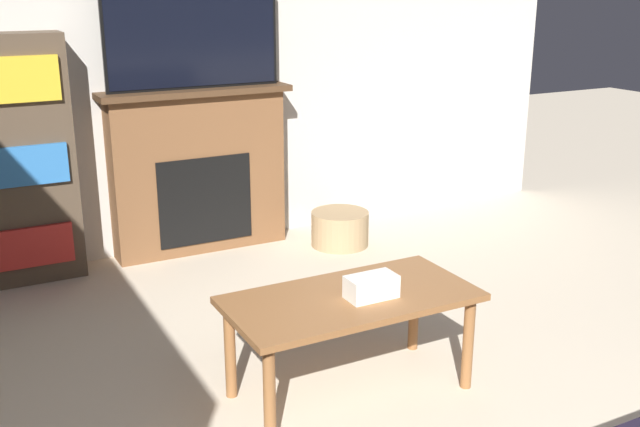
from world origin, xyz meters
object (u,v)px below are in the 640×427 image
Objects in this scene: tv at (193,37)px; bookshelf at (16,162)px; coffee_table at (351,308)px; storage_basket at (340,228)px; fireplace at (199,170)px.

bookshelf is at bearing -179.81° from tv.
storage_basket is at bearing 62.14° from coffee_table.
tv is 0.77× the size of bookshelf.
bookshelf is 3.73× the size of storage_basket.
tv reaches higher than coffee_table.
bookshelf is at bearing 169.97° from storage_basket.
storage_basket is (0.92, 1.74, -0.29)m from coffee_table.
bookshelf is at bearing -178.81° from fireplace.
coffee_table is 1.99m from storage_basket.
fireplace is 3.17× the size of storage_basket.
tv is 2.86× the size of storage_basket.
tv is at bearing 157.75° from storage_basket.
coffee_table is at bearing -62.34° from bookshelf.
bookshelf is at bearing 117.66° from coffee_table.
fireplace is at bearing 90.00° from tv.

